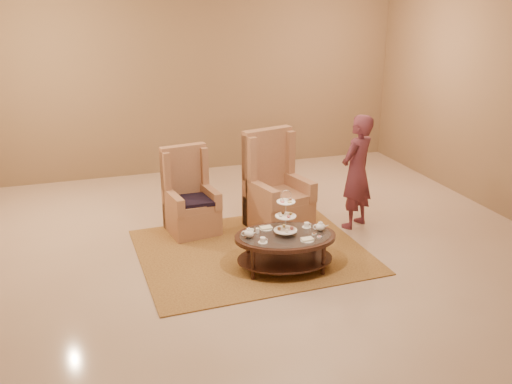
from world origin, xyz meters
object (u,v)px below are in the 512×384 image
object	(u,v)px
armchair_left	(190,203)
person	(357,172)
tea_table	(285,241)
armchair_right	(275,196)

from	to	relation	value
armchair_left	person	size ratio (longest dim) A/B	0.73
tea_table	armchair_left	world-z (taller)	armchair_left
armchair_right	person	size ratio (longest dim) A/B	0.86
tea_table	person	xyz separation A→B (m)	(1.45, 0.97, 0.45)
armchair_right	tea_table	bearing A→B (deg)	-118.59
armchair_left	armchair_right	world-z (taller)	armchair_right
tea_table	armchair_right	world-z (taller)	armchair_right
tea_table	armchair_left	size ratio (longest dim) A/B	1.13
armchair_right	armchair_left	bearing A→B (deg)	154.56
armchair_left	person	xyz separation A→B (m)	(2.31, -0.58, 0.42)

